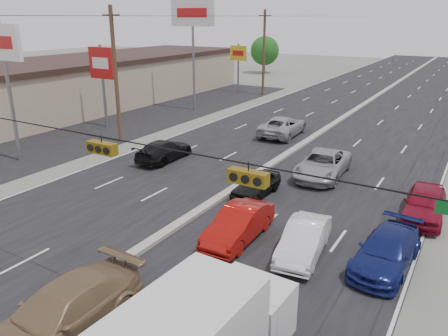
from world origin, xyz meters
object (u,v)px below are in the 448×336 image
(utility_pole_left_c, at_px, (264,52))
(queue_car_b, at_px, (304,240))
(queue_car_c, at_px, (323,165))
(oncoming_far, at_px, (283,126))
(pole_sign_near, at_px, (3,54))
(pole_sign_far, at_px, (238,57))
(queue_car_e, at_px, (425,204))
(tan_sedan, at_px, (62,314))
(red_sedan, at_px, (238,225))
(tree_left_far, at_px, (265,51))
(oncoming_near, at_px, (164,151))
(pole_sign_mid, at_px, (102,68))
(queue_car_d, at_px, (386,251))
(utility_pole_left_b, at_px, (116,75))
(pole_sign_billboard, at_px, (193,20))
(queue_car_a, at_px, (256,184))

(utility_pole_left_c, relative_size, queue_car_b, 2.41)
(queue_car_c, relative_size, oncoming_far, 0.96)
(pole_sign_near, relative_size, pole_sign_far, 1.50)
(queue_car_e, bearing_deg, tan_sedan, -121.73)
(pole_sign_far, distance_m, red_sedan, 39.20)
(tree_left_far, distance_m, oncoming_near, 49.45)
(utility_pole_left_c, relative_size, queue_car_c, 1.84)
(utility_pole_left_c, height_order, pole_sign_mid, utility_pole_left_c)
(oncoming_far, bearing_deg, pole_sign_mid, 16.62)
(red_sedan, relative_size, oncoming_far, 0.78)
(tan_sedan, bearing_deg, tree_left_far, 111.86)
(red_sedan, relative_size, queue_car_d, 0.94)
(tan_sedan, xyz_separation_m, queue_car_e, (8.20, 14.46, -0.03))
(utility_pole_left_b, height_order, pole_sign_billboard, pole_sign_billboard)
(pole_sign_near, height_order, oncoming_far, pole_sign_near)
(utility_pole_left_b, distance_m, tan_sedan, 22.47)
(pole_sign_near, height_order, tan_sedan, pole_sign_near)
(pole_sign_mid, height_order, oncoming_far, pole_sign_mid)
(pole_sign_billboard, distance_m, queue_car_d, 32.59)
(utility_pole_left_b, relative_size, oncoming_near, 2.13)
(utility_pole_left_b, bearing_deg, pole_sign_near, -109.65)
(pole_sign_far, bearing_deg, utility_pole_left_b, -82.03)
(queue_car_d, relative_size, oncoming_far, 0.83)
(red_sedan, bearing_deg, pole_sign_far, 117.70)
(queue_car_d, bearing_deg, utility_pole_left_c, 127.07)
(pole_sign_near, height_order, pole_sign_billboard, pole_sign_billboard)
(pole_sign_near, height_order, queue_car_d, pole_sign_near)
(utility_pole_left_c, relative_size, red_sedan, 2.28)
(utility_pole_left_c, relative_size, oncoming_near, 2.13)
(queue_car_b, bearing_deg, tan_sedan, -125.66)
(tan_sedan, bearing_deg, queue_car_d, 51.28)
(queue_car_a, distance_m, queue_car_d, 8.48)
(oncoming_near, bearing_deg, pole_sign_mid, -26.73)
(pole_sign_far, xyz_separation_m, queue_car_d, (24.95, -33.09, -3.73))
(queue_car_e, distance_m, oncoming_near, 16.32)
(red_sedan, height_order, oncoming_near, red_sedan)
(pole_sign_billboard, height_order, queue_car_a, pole_sign_billboard)
(pole_sign_mid, relative_size, oncoming_near, 1.49)
(queue_car_d, distance_m, oncoming_far, 19.83)
(pole_sign_billboard, distance_m, queue_car_b, 31.01)
(utility_pole_left_b, xyz_separation_m, oncoming_far, (10.05, 8.12, -4.32))
(utility_pole_left_b, height_order, pole_sign_mid, utility_pole_left_b)
(pole_sign_far, relative_size, oncoming_far, 1.06)
(tree_left_far, relative_size, red_sedan, 1.39)
(queue_car_b, bearing_deg, oncoming_far, 109.17)
(queue_car_e, bearing_deg, oncoming_near, 175.26)
(pole_sign_far, bearing_deg, red_sedan, -60.87)
(red_sedan, distance_m, queue_car_b, 2.91)
(pole_sign_billboard, height_order, queue_car_b, pole_sign_billboard)
(pole_sign_far, xyz_separation_m, queue_car_b, (21.90, -33.87, -3.72))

